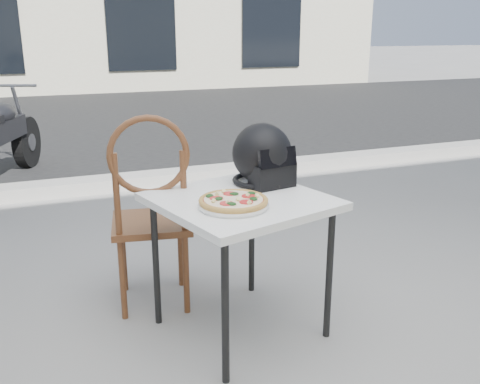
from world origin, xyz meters
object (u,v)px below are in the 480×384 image
object	(u,v)px
helmet	(263,157)
cafe_chair_main	(151,204)
pizza	(233,200)
cafe_table_main	(241,210)
plate	(233,205)
motorcycle	(0,143)

from	to	relation	value
helmet	cafe_chair_main	world-z (taller)	cafe_chair_main
pizza	cafe_chair_main	world-z (taller)	cafe_chair_main
cafe_table_main	helmet	size ratio (longest dim) A/B	2.49
plate	pizza	size ratio (longest dim) A/B	0.97
helmet	cafe_table_main	bearing A→B (deg)	-146.89
helmet	cafe_chair_main	size ratio (longest dim) A/B	0.34
pizza	cafe_chair_main	bearing A→B (deg)	118.09
cafe_table_main	motorcycle	size ratio (longest dim) A/B	0.51
pizza	motorcycle	bearing A→B (deg)	107.52
motorcycle	pizza	bearing A→B (deg)	-51.63
pizza	cafe_table_main	bearing A→B (deg)	56.33
pizza	helmet	size ratio (longest dim) A/B	0.90
cafe_chair_main	motorcycle	bearing A→B (deg)	-64.27
cafe_table_main	pizza	distance (m)	0.17
pizza	helmet	distance (m)	0.42
motorcycle	cafe_table_main	bearing A→B (deg)	-49.77
pizza	motorcycle	size ratio (longest dim) A/B	0.19
pizza	cafe_chair_main	xyz separation A→B (m)	(-0.26, 0.49, -0.13)
plate	pizza	bearing A→B (deg)	70.03
cafe_chair_main	motorcycle	size ratio (longest dim) A/B	0.61
cafe_table_main	plate	bearing A→B (deg)	-123.65
helmet	cafe_chair_main	distance (m)	0.61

